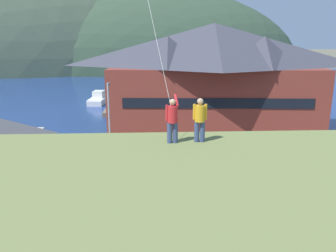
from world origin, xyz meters
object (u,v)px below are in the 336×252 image
at_px(wharf_dock, 119,105).
at_px(person_companion, 200,119).
at_px(moored_boat_wharfside, 100,99).
at_px(moored_boat_outer_mooring, 138,104).
at_px(parked_car_front_row_silver, 240,201).
at_px(storage_shed_near_lot, 0,148).
at_px(parked_car_mid_row_center, 121,169).
at_px(parked_car_front_row_red, 64,213).
at_px(parking_light_pole, 109,118).
at_px(harbor_lodge, 213,74).
at_px(person_kite_flyer, 172,119).
at_px(storage_shed_waterside, 160,111).
at_px(parked_car_front_row_end, 184,164).
at_px(parked_car_lone_by_shed, 294,166).

distance_m(wharf_dock, person_companion, 43.25).
xyz_separation_m(moored_boat_wharfside, moored_boat_outer_mooring, (6.81, -5.26, 0.00)).
distance_m(wharf_dock, parked_car_front_row_silver, 37.09).
bearing_deg(storage_shed_near_lot, wharf_dock, 77.45).
distance_m(moored_boat_outer_mooring, parked_car_mid_row_center, 28.34).
xyz_separation_m(moored_boat_wharfside, parked_car_front_row_red, (3.80, -40.23, 0.34)).
distance_m(parked_car_mid_row_center, parking_light_pole, 5.23).
bearing_deg(harbor_lodge, parked_car_front_row_red, -119.68).
relative_size(moored_boat_wharfside, person_kite_flyer, 4.29).
bearing_deg(storage_shed_waterside, parked_car_front_row_end, -83.32).
bearing_deg(parking_light_pole, person_kite_flyer, -74.42).
distance_m(storage_shed_near_lot, wharf_dock, 29.79).
bearing_deg(person_companion, parking_light_pole, 109.13).
bearing_deg(storage_shed_near_lot, parked_car_mid_row_center, -5.19).
relative_size(harbor_lodge, person_companion, 15.05).
bearing_deg(parked_car_front_row_end, person_companion, -93.13).
relative_size(parked_car_lone_by_shed, parking_light_pole, 0.60).
distance_m(parked_car_front_row_red, parked_car_mid_row_center, 7.17).
height_order(storage_shed_near_lot, moored_boat_outer_mooring, storage_shed_near_lot).
xyz_separation_m(storage_shed_near_lot, parked_car_mid_row_center, (9.40, -0.85, -1.60)).
relative_size(storage_shed_waterside, parked_car_front_row_end, 1.27).
xyz_separation_m(parked_car_front_row_end, parked_car_front_row_silver, (2.95, -6.58, 0.00)).
height_order(moored_boat_wharfside, parking_light_pole, parking_light_pole).
bearing_deg(storage_shed_waterside, moored_boat_outer_mooring, 103.16).
bearing_deg(storage_shed_waterside, person_companion, -88.08).
distance_m(storage_shed_waterside, parked_car_front_row_red, 22.34).
height_order(harbor_lodge, parked_car_front_row_end, harbor_lodge).
xyz_separation_m(harbor_lodge, moored_boat_outer_mooring, (-9.60, 12.83, -6.03)).
bearing_deg(storage_shed_waterside, harbor_lodge, 6.32).
distance_m(storage_shed_near_lot, parked_car_front_row_red, 10.14).
height_order(parked_car_mid_row_center, person_kite_flyer, person_kite_flyer).
bearing_deg(person_companion, parked_car_lone_by_shed, 52.17).
relative_size(harbor_lodge, parked_car_front_row_red, 6.08).
xyz_separation_m(moored_boat_wharfside, parked_car_front_row_end, (11.60, -32.61, 0.34)).
bearing_deg(parked_car_front_row_silver, storage_shed_near_lot, 159.69).
bearing_deg(person_kite_flyer, parked_car_lone_by_shed, 49.35).
bearing_deg(moored_boat_wharfside, person_companion, -76.60).
xyz_separation_m(storage_shed_waterside, person_companion, (0.90, -26.89, 5.49)).
xyz_separation_m(wharf_dock, moored_boat_wharfside, (-3.60, 3.75, 0.37)).
distance_m(moored_boat_outer_mooring, person_kite_flyer, 41.27).
height_order(storage_shed_near_lot, storage_shed_waterside, storage_shed_near_lot).
distance_m(storage_shed_waterside, person_companion, 27.45).
xyz_separation_m(storage_shed_near_lot, moored_boat_outer_mooring, (9.66, 27.48, -1.95)).
bearing_deg(storage_shed_near_lot, parked_car_lone_by_shed, -1.84).
bearing_deg(harbor_lodge, parked_car_lone_by_shed, -75.64).
height_order(parked_car_lone_by_shed, parked_car_front_row_red, same).
height_order(wharf_dock, person_kite_flyer, person_kite_flyer).
xyz_separation_m(parked_car_front_row_end, parked_car_mid_row_center, (-5.05, -0.99, 0.00)).
bearing_deg(moored_boat_outer_mooring, parked_car_mid_row_center, -90.54).
bearing_deg(storage_shed_waterside, moored_boat_wharfside, 117.95).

